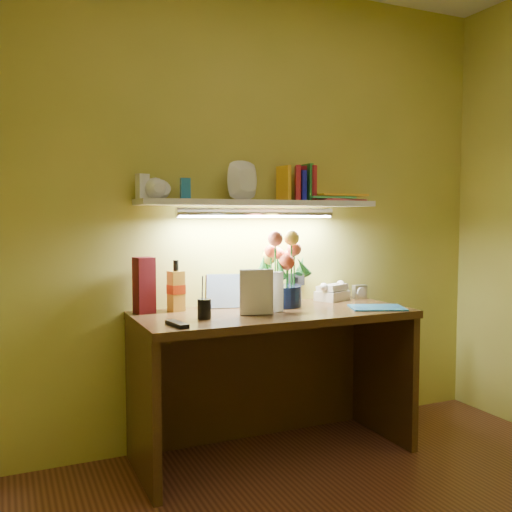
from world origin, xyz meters
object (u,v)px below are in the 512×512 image
(desk_clock, at_px, (360,292))
(desk, at_px, (274,383))
(flower_bouquet, at_px, (281,270))
(telephone, at_px, (332,291))
(whisky_bottle, at_px, (176,286))

(desk_clock, bearing_deg, desk, -160.35)
(flower_bouquet, relative_size, desk_clock, 4.83)
(desk, height_order, desk_clock, desk_clock)
(desk, distance_m, desk_clock, 0.79)
(flower_bouquet, distance_m, telephone, 0.40)
(whisky_bottle, bearing_deg, desk_clock, -0.81)
(desk_clock, height_order, whisky_bottle, whisky_bottle)
(telephone, bearing_deg, desk_clock, -28.53)
(flower_bouquet, xyz_separation_m, telephone, (0.36, 0.07, -0.14))
(flower_bouquet, distance_m, whisky_bottle, 0.57)
(flower_bouquet, height_order, desk_clock, flower_bouquet)
(desk, distance_m, whisky_bottle, 0.71)
(desk_clock, bearing_deg, telephone, 179.08)
(desk_clock, bearing_deg, whisky_bottle, -177.34)
(flower_bouquet, relative_size, whisky_bottle, 1.48)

